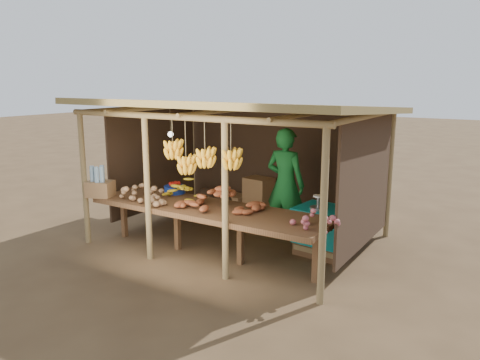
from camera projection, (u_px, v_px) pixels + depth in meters
The scene contains 13 objects.
ground at pixel (240, 239), 8.10m from camera, with size 60.00×60.00×0.00m, color brown.
stall_structure at pixel (242, 129), 7.71m from camera, with size 4.70×3.50×2.43m.
counter at pixel (207, 211), 7.16m from camera, with size 3.90×1.05×0.80m.
potato_heap at pixel (143, 190), 7.45m from camera, with size 0.93×0.56×0.36m, color #946F4C, non-canonical shape.
sweet_potato_heap at pixel (221, 197), 7.02m from camera, with size 1.13×0.68×0.36m, color #9F4D29, non-canonical shape.
onion_heap at pixel (319, 218), 5.96m from camera, with size 0.79×0.47×0.36m, color #B95A60, non-canonical shape.
banana_pile at pixel (182, 187), 7.68m from camera, with size 0.57×0.34×0.35m, color yellow, non-canonical shape.
tomato_basin at pixel (175, 189), 8.02m from camera, with size 0.37×0.37×0.19m.
bottle_box at pixel (100, 185), 7.76m from camera, with size 0.50×0.45×0.52m.
vendor at pixel (285, 184), 7.95m from camera, with size 0.70×0.46×1.93m, color #176B2A.
tarp_crate at pixel (323, 229), 7.34m from camera, with size 0.90×0.80×0.98m.
carton_stack at pixel (250, 200), 9.28m from camera, with size 1.13×0.47×0.82m.
burlap_sacks at pixel (214, 202), 9.51m from camera, with size 0.91×0.48×0.65m.
Camera 1 is at (4.08, -6.54, 2.69)m, focal length 35.00 mm.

